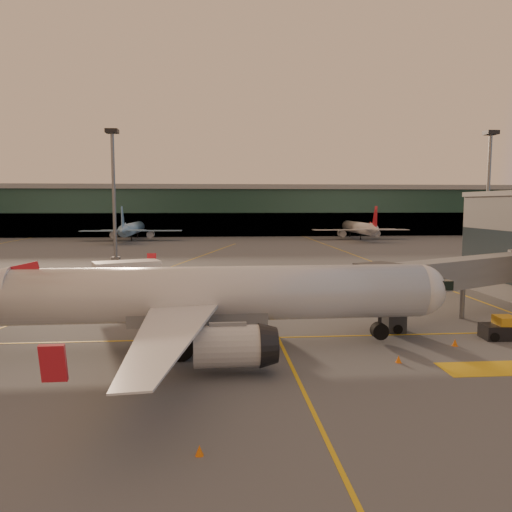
{
  "coord_description": "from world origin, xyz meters",
  "views": [
    {
      "loc": [
        -0.18,
        -35.25,
        11.09
      ],
      "look_at": [
        4.62,
        22.49,
        5.0
      ],
      "focal_mm": 35.0,
      "sensor_mm": 36.0,
      "label": 1
    }
  ],
  "objects": [
    {
      "name": "distant_aircraft_row",
      "position": [
        -53.75,
        118.0,
        0.0
      ],
      "size": [
        225.0,
        34.0,
        13.0
      ],
      "color": "#7FADD5",
      "rests_on": "ground"
    },
    {
      "name": "catering_truck",
      "position": [
        -9.24,
        17.13,
        2.92
      ],
      "size": [
        7.22,
        5.08,
        5.15
      ],
      "rotation": [
        0.0,
        0.0,
        0.37
      ],
      "color": "red",
      "rests_on": "ground"
    },
    {
      "name": "cone_fwd",
      "position": [
        12.6,
        -2.24,
        0.26
      ],
      "size": [
        0.42,
        0.42,
        0.53
      ],
      "color": "orange",
      "rests_on": "ground"
    },
    {
      "name": "main_airplane",
      "position": [
        -1.69,
        2.62,
        3.99
      ],
      "size": [
        40.63,
        36.51,
        12.28
      ],
      "rotation": [
        0.0,
        0.0,
        0.02
      ],
      "color": "silver",
      "rests_on": "ground"
    },
    {
      "name": "taxi_markings",
      "position": [
        -7.32,
        44.49,
        0.01
      ],
      "size": [
        100.12,
        173.0,
        0.01
      ],
      "color": "gold",
      "rests_on": "ground"
    },
    {
      "name": "mast_east_near",
      "position": [
        55.0,
        62.0,
        14.86
      ],
      "size": [
        2.4,
        2.4,
        25.6
      ],
      "color": "slate",
      "rests_on": "ground"
    },
    {
      "name": "cone_wing_right",
      "position": [
        -0.93,
        -14.11,
        0.23
      ],
      "size": [
        0.38,
        0.38,
        0.48
      ],
      "color": "orange",
      "rests_on": "ground"
    },
    {
      "name": "cone_nose",
      "position": [
        18.5,
        1.38,
        0.28
      ],
      "size": [
        0.45,
        0.45,
        0.57
      ],
      "color": "orange",
      "rests_on": "ground"
    },
    {
      "name": "jet_bridge",
      "position": [
        24.97,
        11.23,
        4.2
      ],
      "size": [
        24.63,
        14.92,
        6.01
      ],
      "color": "slate",
      "rests_on": "ground"
    },
    {
      "name": "cone_wing_left",
      "position": [
        -3.36,
        19.38,
        0.24
      ],
      "size": [
        0.39,
        0.39,
        0.5
      ],
      "color": "orange",
      "rests_on": "ground"
    },
    {
      "name": "terminal",
      "position": [
        0.0,
        141.79,
        8.76
      ],
      "size": [
        400.0,
        20.0,
        17.6
      ],
      "color": "#19382D",
      "rests_on": "ground"
    },
    {
      "name": "pushback_tug",
      "position": [
        23.6,
        3.06,
        0.77
      ],
      "size": [
        3.78,
        2.21,
        1.89
      ],
      "rotation": [
        0.0,
        0.0,
        -0.06
      ],
      "color": "black",
      "rests_on": "ground"
    },
    {
      "name": "ground",
      "position": [
        0.0,
        0.0,
        0.0
      ],
      "size": [
        600.0,
        600.0,
        0.0
      ],
      "primitive_type": "plane",
      "color": "#4C4F54",
      "rests_on": "ground"
    },
    {
      "name": "mast_west_near",
      "position": [
        -20.0,
        66.0,
        14.86
      ],
      "size": [
        2.4,
        2.4,
        25.6
      ],
      "color": "slate",
      "rests_on": "ground"
    }
  ]
}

